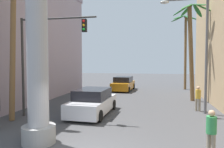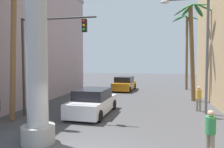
{
  "view_description": "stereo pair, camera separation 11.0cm",
  "coord_description": "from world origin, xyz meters",
  "px_view_note": "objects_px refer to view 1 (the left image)",
  "views": [
    {
      "loc": [
        2.37,
        -6.92,
        3.2
      ],
      "look_at": [
        0.0,
        4.66,
        2.55
      ],
      "focal_mm": 35.0,
      "sensor_mm": 36.0,
      "label": 1
    },
    {
      "loc": [
        2.47,
        -6.9,
        3.2
      ],
      "look_at": [
        0.0,
        4.66,
        2.55
      ],
      "focal_mm": 35.0,
      "sensor_mm": 36.0,
      "label": 2
    }
  ],
  "objects_px": {
    "street_lamp": "(199,43)",
    "car_lead": "(93,102)",
    "car_far": "(123,84)",
    "pedestrian_mid_right": "(198,97)",
    "palm_tree_far_right": "(185,41)",
    "pedestrian_by_sign": "(211,129)",
    "neon_sign_pole": "(37,2)",
    "palm_tree_near_left": "(10,24)",
    "traffic_light_mast": "(44,48)",
    "palm_tree_mid_right": "(192,39)"
  },
  "relations": [
    {
      "from": "palm_tree_far_right",
      "to": "pedestrian_by_sign",
      "type": "bearing_deg",
      "value": -94.18
    },
    {
      "from": "street_lamp",
      "to": "palm_tree_far_right",
      "type": "height_order",
      "value": "palm_tree_far_right"
    },
    {
      "from": "neon_sign_pole",
      "to": "street_lamp",
      "type": "height_order",
      "value": "neon_sign_pole"
    },
    {
      "from": "street_lamp",
      "to": "traffic_light_mast",
      "type": "height_order",
      "value": "street_lamp"
    },
    {
      "from": "street_lamp",
      "to": "car_lead",
      "type": "xyz_separation_m",
      "value": [
        -6.33,
        -1.47,
        -3.65
      ]
    },
    {
      "from": "street_lamp",
      "to": "palm_tree_mid_right",
      "type": "relative_size",
      "value": 0.91
    },
    {
      "from": "pedestrian_mid_right",
      "to": "car_lead",
      "type": "bearing_deg",
      "value": -161.56
    },
    {
      "from": "palm_tree_mid_right",
      "to": "palm_tree_far_right",
      "type": "relative_size",
      "value": 0.91
    },
    {
      "from": "palm_tree_far_right",
      "to": "pedestrian_mid_right",
      "type": "height_order",
      "value": "palm_tree_far_right"
    },
    {
      "from": "palm_tree_mid_right",
      "to": "pedestrian_mid_right",
      "type": "distance_m",
      "value": 5.6
    },
    {
      "from": "palm_tree_near_left",
      "to": "palm_tree_far_right",
      "type": "relative_size",
      "value": 0.97
    },
    {
      "from": "pedestrian_by_sign",
      "to": "pedestrian_mid_right",
      "type": "distance_m",
      "value": 7.18
    },
    {
      "from": "car_far",
      "to": "palm_tree_far_right",
      "type": "xyz_separation_m",
      "value": [
        6.87,
        2.53,
        4.93
      ]
    },
    {
      "from": "street_lamp",
      "to": "palm_tree_mid_right",
      "type": "height_order",
      "value": "palm_tree_mid_right"
    },
    {
      "from": "street_lamp",
      "to": "car_far",
      "type": "height_order",
      "value": "street_lamp"
    },
    {
      "from": "palm_tree_far_right",
      "to": "car_far",
      "type": "bearing_deg",
      "value": -159.82
    },
    {
      "from": "car_far",
      "to": "pedestrian_by_sign",
      "type": "relative_size",
      "value": 3.0
    },
    {
      "from": "pedestrian_by_sign",
      "to": "car_lead",
      "type": "bearing_deg",
      "value": 138.73
    },
    {
      "from": "street_lamp",
      "to": "pedestrian_mid_right",
      "type": "bearing_deg",
      "value": 77.59
    },
    {
      "from": "palm_tree_mid_right",
      "to": "pedestrian_by_sign",
      "type": "xyz_separation_m",
      "value": [
        -0.92,
        -10.96,
        -4.11
      ]
    },
    {
      "from": "neon_sign_pole",
      "to": "palm_tree_near_left",
      "type": "relative_size",
      "value": 1.42
    },
    {
      "from": "palm_tree_far_right",
      "to": "pedestrian_mid_right",
      "type": "distance_m",
      "value": 12.75
    },
    {
      "from": "traffic_light_mast",
      "to": "car_far",
      "type": "height_order",
      "value": "traffic_light_mast"
    },
    {
      "from": "car_far",
      "to": "pedestrian_mid_right",
      "type": "bearing_deg",
      "value": -55.82
    },
    {
      "from": "traffic_light_mast",
      "to": "pedestrian_mid_right",
      "type": "xyz_separation_m",
      "value": [
        9.0,
        3.4,
        -3.08
      ]
    },
    {
      "from": "traffic_light_mast",
      "to": "palm_tree_far_right",
      "type": "xyz_separation_m",
      "value": [
        9.55,
        15.23,
        1.64
      ]
    },
    {
      "from": "palm_tree_far_right",
      "to": "palm_tree_mid_right",
      "type": "bearing_deg",
      "value": -93.34
    },
    {
      "from": "neon_sign_pole",
      "to": "car_lead",
      "type": "height_order",
      "value": "neon_sign_pole"
    },
    {
      "from": "palm_tree_far_right",
      "to": "pedestrian_by_sign",
      "type": "relative_size",
      "value": 5.46
    },
    {
      "from": "street_lamp",
      "to": "traffic_light_mast",
      "type": "xyz_separation_m",
      "value": [
        -8.85,
        -2.71,
        -0.36
      ]
    },
    {
      "from": "car_lead",
      "to": "street_lamp",
      "type": "bearing_deg",
      "value": 13.07
    },
    {
      "from": "palm_tree_mid_right",
      "to": "pedestrian_by_sign",
      "type": "bearing_deg",
      "value": -94.8
    },
    {
      "from": "palm_tree_near_left",
      "to": "car_far",
      "type": "bearing_deg",
      "value": 72.59
    },
    {
      "from": "traffic_light_mast",
      "to": "car_lead",
      "type": "relative_size",
      "value": 1.23
    },
    {
      "from": "palm_tree_near_left",
      "to": "palm_tree_far_right",
      "type": "xyz_separation_m",
      "value": [
        11.11,
        16.02,
        0.37
      ]
    },
    {
      "from": "palm_tree_far_right",
      "to": "street_lamp",
      "type": "bearing_deg",
      "value": -93.24
    },
    {
      "from": "palm_tree_far_right",
      "to": "neon_sign_pole",
      "type": "bearing_deg",
      "value": -112.12
    },
    {
      "from": "neon_sign_pole",
      "to": "palm_tree_near_left",
      "type": "height_order",
      "value": "neon_sign_pole"
    },
    {
      "from": "neon_sign_pole",
      "to": "street_lamp",
      "type": "distance_m",
      "value": 9.65
    },
    {
      "from": "traffic_light_mast",
      "to": "car_far",
      "type": "relative_size",
      "value": 1.21
    },
    {
      "from": "street_lamp",
      "to": "car_lead",
      "type": "bearing_deg",
      "value": -166.93
    },
    {
      "from": "traffic_light_mast",
      "to": "pedestrian_by_sign",
      "type": "distance_m",
      "value": 9.5
    },
    {
      "from": "neon_sign_pole",
      "to": "palm_tree_near_left",
      "type": "bearing_deg",
      "value": 138.09
    },
    {
      "from": "traffic_light_mast",
      "to": "palm_tree_near_left",
      "type": "height_order",
      "value": "palm_tree_near_left"
    },
    {
      "from": "pedestrian_mid_right",
      "to": "palm_tree_far_right",
      "type": "bearing_deg",
      "value": 87.3
    },
    {
      "from": "car_lead",
      "to": "pedestrian_mid_right",
      "type": "height_order",
      "value": "pedestrian_mid_right"
    },
    {
      "from": "pedestrian_mid_right",
      "to": "street_lamp",
      "type": "bearing_deg",
      "value": -102.41
    },
    {
      "from": "car_far",
      "to": "palm_tree_near_left",
      "type": "relative_size",
      "value": 0.57
    },
    {
      "from": "traffic_light_mast",
      "to": "palm_tree_near_left",
      "type": "relative_size",
      "value": 0.68
    },
    {
      "from": "traffic_light_mast",
      "to": "palm_tree_near_left",
      "type": "distance_m",
      "value": 2.16
    }
  ]
}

